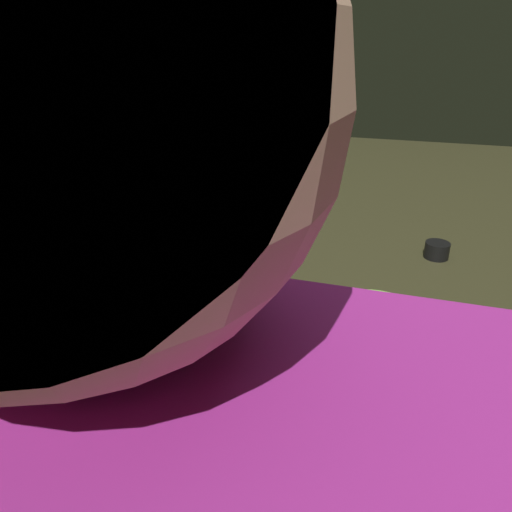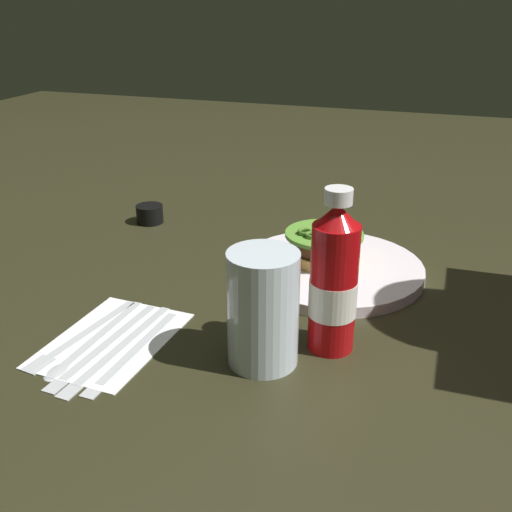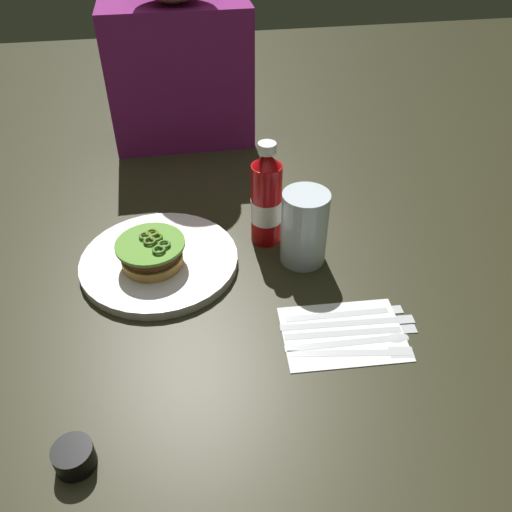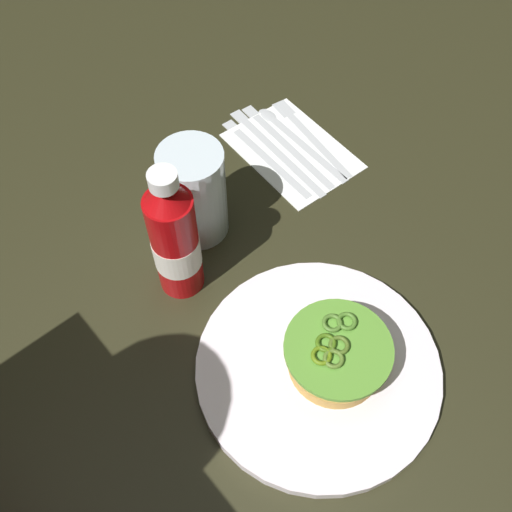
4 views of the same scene
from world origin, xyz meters
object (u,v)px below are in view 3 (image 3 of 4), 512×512
ketchup_bottle (266,200)px  steak_knife (357,321)px  condiment_cup (74,457)px  burger_sandwich (152,253)px  napkin (343,333)px  spoon_utensil (365,340)px  table_knife (352,312)px  dinner_plate (160,261)px  fork_utensil (362,351)px  butter_knife (360,331)px  water_glass (304,228)px  diner_person (177,49)px

ketchup_bottle → steak_knife: bearing=-67.3°
condiment_cup → burger_sandwich: bearing=74.1°
napkin → burger_sandwich: bearing=144.7°
ketchup_bottle → spoon_utensil: (0.10, -0.28, -0.08)m
condiment_cup → table_knife: (0.42, 0.19, -0.01)m
dinner_plate → burger_sandwich: burger_sandwich is taller
ketchup_bottle → spoon_utensil: ketchup_bottle is taller
napkin → fork_utensil: fork_utensil is taller
dinner_plate → steak_knife: size_ratio=1.30×
table_knife → dinner_plate: bearing=149.5°
dinner_plate → napkin: (0.28, -0.22, -0.01)m
fork_utensil → condiment_cup: bearing=-165.0°
table_knife → butter_knife: bearing=-91.4°
water_glass → steak_knife: bearing=-75.0°
napkin → butter_knife: bearing=-4.5°
water_glass → dinner_plate: bearing=174.3°
napkin → steak_knife: steak_knife is taller
water_glass → diner_person: (-0.18, 0.51, 0.16)m
spoon_utensil → ketchup_bottle: bearing=110.0°
dinner_plate → burger_sandwich: bearing=-125.2°
spoon_utensil → diner_person: (-0.23, 0.73, 0.22)m
napkin → steak_knife: 0.03m
spoon_utensil → butter_knife: (-0.00, 0.02, -0.00)m
diner_person → butter_knife: bearing=-72.2°
burger_sandwich → fork_utensil: burger_sandwich is taller
fork_utensil → spoon_utensil: size_ratio=0.97×
steak_knife → table_knife: (-0.00, 0.02, 0.00)m
condiment_cup → fork_utensil: 0.42m
steak_knife → butter_knife: bearing=-94.5°
fork_utensil → diner_person: (-0.22, 0.75, 0.22)m
napkin → diner_person: (-0.20, 0.71, 0.23)m
ketchup_bottle → steak_knife: size_ratio=0.93×
condiment_cup → fork_utensil: size_ratio=0.26×
condiment_cup → diner_person: size_ratio=0.10×
water_glass → table_knife: bearing=-73.3°
napkin → spoon_utensil: spoon_utensil is taller
fork_utensil → steak_knife: 0.06m
burger_sandwich → diner_person: (0.09, 0.50, 0.19)m
water_glass → diner_person: size_ratio=0.28×
napkin → dinner_plate: bearing=141.8°
napkin → table_knife: size_ratio=0.97×
burger_sandwich → steak_knife: bearing=-30.4°
butter_knife → table_knife: (0.00, 0.04, 0.00)m
steak_knife → diner_person: 0.76m
burger_sandwich → fork_utensil: bearing=-39.0°
dinner_plate → diner_person: size_ratio=0.57×
spoon_utensil → table_knife: size_ratio=1.00×
ketchup_bottle → water_glass: ketchup_bottle is taller
steak_knife → ketchup_bottle: bearing=112.7°
fork_utensil → diner_person: bearing=106.2°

